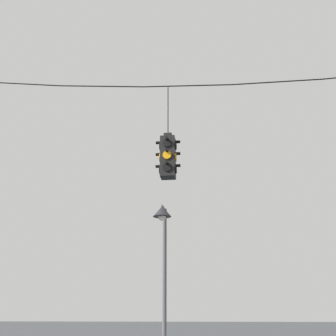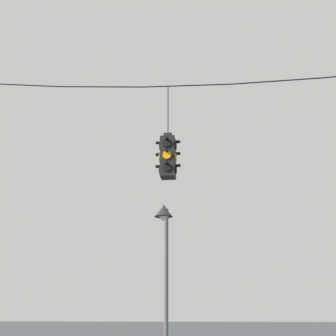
% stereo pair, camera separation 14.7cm
% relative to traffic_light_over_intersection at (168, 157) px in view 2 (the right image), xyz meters
% --- Properties ---
extents(span_wire, '(15.22, 0.03, 0.57)m').
position_rel_traffic_light_over_intersection_xyz_m(span_wire, '(2.65, 0.00, 1.99)').
color(span_wire, black).
extents(traffic_light_over_intersection, '(0.58, 0.58, 2.39)m').
position_rel_traffic_light_over_intersection_xyz_m(traffic_light_over_intersection, '(0.00, 0.00, 0.00)').
color(traffic_light_over_intersection, black).
extents(street_lamp, '(0.53, 0.90, 4.48)m').
position_rel_traffic_light_over_intersection_xyz_m(street_lamp, '(-0.47, 2.77, -1.48)').
color(street_lamp, '#515156').
rests_on(street_lamp, ground_plane).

